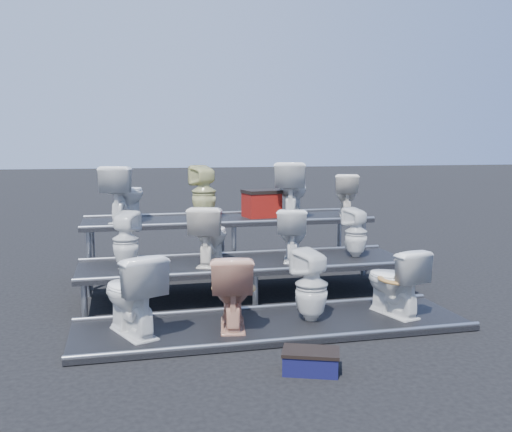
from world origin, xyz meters
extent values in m
plane|color=black|center=(0.00, 0.00, 0.00)|extent=(80.00, 80.00, 0.00)
cube|color=black|center=(0.00, -1.30, 0.03)|extent=(4.20, 1.20, 0.06)
cube|color=black|center=(0.00, 0.00, 0.23)|extent=(4.20, 1.20, 0.46)
cube|color=black|center=(0.00, 1.30, 0.43)|extent=(4.20, 1.20, 0.86)
imported|color=silver|center=(-1.47, -1.30, 0.48)|extent=(0.75, 0.93, 0.83)
imported|color=tan|center=(-0.45, -1.30, 0.45)|extent=(0.56, 0.83, 0.78)
imported|color=silver|center=(0.43, -1.30, 0.45)|extent=(0.47, 0.47, 0.78)
imported|color=silver|center=(1.40, -1.30, 0.44)|extent=(0.61, 0.83, 0.76)
imported|color=silver|center=(-1.50, 0.00, 0.81)|extent=(0.42, 0.42, 0.69)
imported|color=silver|center=(-0.47, 0.00, 0.83)|extent=(0.66, 0.83, 0.75)
imported|color=silver|center=(0.61, 0.00, 0.80)|extent=(0.58, 0.76, 0.69)
imported|color=silver|center=(1.50, 0.00, 0.79)|extent=(0.39, 0.40, 0.66)
imported|color=silver|center=(-1.49, 1.30, 1.26)|extent=(0.73, 0.90, 0.80)
imported|color=#CAC885|center=(-0.35, 1.30, 1.26)|extent=(0.46, 0.46, 0.79)
imported|color=silver|center=(1.00, 1.30, 1.28)|extent=(0.74, 0.94, 0.84)
imported|color=silver|center=(1.88, 1.30, 1.18)|extent=(0.55, 0.72, 0.65)
cube|color=maroon|center=(0.53, 1.34, 1.04)|extent=(0.56, 0.48, 0.36)
cube|color=#0F0F36|center=(0.01, -2.51, 0.08)|extent=(0.54, 0.43, 0.17)
camera|label=1|loc=(-1.56, -7.00, 1.97)|focal=40.00mm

